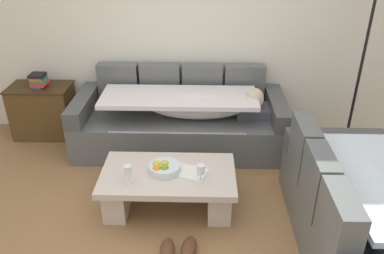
{
  "coord_description": "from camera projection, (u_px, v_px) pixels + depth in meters",
  "views": [
    {
      "loc": [
        0.29,
        -2.39,
        2.38
      ],
      "look_at": [
        0.2,
        1.05,
        0.55
      ],
      "focal_mm": 36.75,
      "sensor_mm": 36.0,
      "label": 1
    }
  ],
  "objects": [
    {
      "name": "ground_plane",
      "position": [
        164.0,
        245.0,
        3.24
      ],
      "size": [
        14.0,
        14.0,
        0.0
      ],
      "primitive_type": "plane",
      "color": "olive"
    },
    {
      "name": "back_wall",
      "position": [
        177.0,
        20.0,
        4.5
      ],
      "size": [
        9.0,
        0.1,
        2.7
      ],
      "primitive_type": "cube",
      "color": "silver",
      "rests_on": "ground_plane"
    },
    {
      "name": "couch_along_wall",
      "position": [
        183.0,
        120.0,
        4.51
      ],
      "size": [
        2.36,
        0.92,
        0.88
      ],
      "color": "#565959",
      "rests_on": "ground_plane"
    },
    {
      "name": "couch_near_window",
      "position": [
        359.0,
        215.0,
        3.07
      ],
      "size": [
        0.92,
        1.82,
        0.88
      ],
      "rotation": [
        0.0,
        0.0,
        1.57
      ],
      "color": "#565959",
      "rests_on": "ground_plane"
    },
    {
      "name": "coffee_table",
      "position": [
        168.0,
        185.0,
        3.57
      ],
      "size": [
        1.2,
        0.68,
        0.38
      ],
      "color": "beige",
      "rests_on": "ground_plane"
    },
    {
      "name": "fruit_bowl",
      "position": [
        164.0,
        168.0,
        3.49
      ],
      "size": [
        0.28,
        0.28,
        0.1
      ],
      "color": "silver",
      "rests_on": "coffee_table"
    },
    {
      "name": "wine_glass_near_left",
      "position": [
        128.0,
        171.0,
        3.32
      ],
      "size": [
        0.07,
        0.07,
        0.17
      ],
      "color": "silver",
      "rests_on": "coffee_table"
    },
    {
      "name": "wine_glass_near_right",
      "position": [
        201.0,
        170.0,
        3.33
      ],
      "size": [
        0.07,
        0.07,
        0.17
      ],
      "color": "silver",
      "rests_on": "coffee_table"
    },
    {
      "name": "open_magazine",
      "position": [
        191.0,
        172.0,
        3.49
      ],
      "size": [
        0.34,
        0.3,
        0.01
      ],
      "primitive_type": "cube",
      "rotation": [
        0.0,
        0.0,
        -0.37
      ],
      "color": "white",
      "rests_on": "coffee_table"
    },
    {
      "name": "side_cabinet",
      "position": [
        44.0,
        111.0,
        4.76
      ],
      "size": [
        0.72,
        0.44,
        0.64
      ],
      "color": "#50371A",
      "rests_on": "ground_plane"
    },
    {
      "name": "book_stack_on_cabinet",
      "position": [
        39.0,
        80.0,
        4.57
      ],
      "size": [
        0.2,
        0.22,
        0.15
      ],
      "color": "#2D569E",
      "rests_on": "side_cabinet"
    },
    {
      "name": "floor_lamp",
      "position": [
        361.0,
        54.0,
        4.16
      ],
      "size": [
        0.33,
        0.31,
        1.95
      ],
      "color": "black",
      "rests_on": "ground_plane"
    },
    {
      "name": "pair_of_shoes",
      "position": [
        178.0,
        250.0,
        3.13
      ],
      "size": [
        0.31,
        0.3,
        0.09
      ],
      "color": "#59331E",
      "rests_on": "ground_plane"
    }
  ]
}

